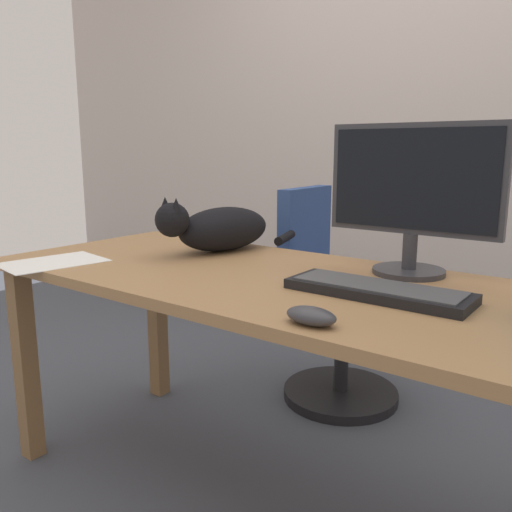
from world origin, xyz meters
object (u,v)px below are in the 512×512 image
Objects in this scene: monitor at (413,193)px; keyboard at (377,290)px; cat at (219,228)px; office_chair at (332,311)px; computer_mouse at (311,316)px.

monitor is 0.34m from keyboard.
cat is (-0.65, -0.06, -0.15)m from monitor.
cat is (-0.15, -0.54, 0.41)m from office_chair.
office_chair is 1.85× the size of monitor.
keyboard is at bearing -84.71° from monitor.
monitor reaches higher than office_chair.
cat reaches higher than keyboard.
computer_mouse is at bearing -36.09° from cat.
office_chair is 2.02× the size of keyboard.
computer_mouse is (0.65, -0.48, -0.06)m from cat.
office_chair is 8.09× the size of computer_mouse.
office_chair is 0.97m from keyboard.
keyboard is at bearing -16.54° from cat.
keyboard is at bearing -55.00° from office_chair.
computer_mouse is at bearing -93.88° from keyboard.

